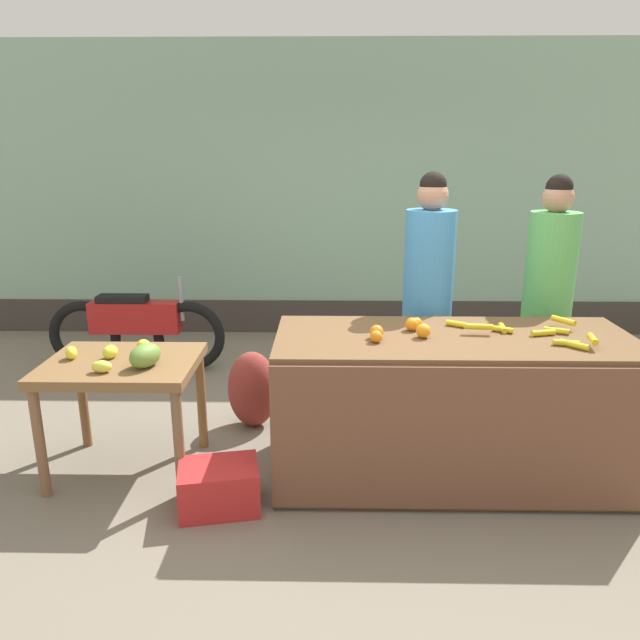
# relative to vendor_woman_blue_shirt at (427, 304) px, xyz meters

# --- Properties ---
(ground_plane) EXTENTS (24.00, 24.00, 0.00)m
(ground_plane) POSITION_rel_vendor_woman_blue_shirt_xyz_m (-0.43, -0.67, -0.92)
(ground_plane) COLOR #756B5B
(market_wall_back) EXTENTS (8.59, 0.23, 3.01)m
(market_wall_back) POSITION_rel_vendor_woman_blue_shirt_xyz_m (-0.43, 2.39, 0.56)
(market_wall_back) COLOR #8CB299
(market_wall_back) RESTS_ON ground
(fruit_stall_counter) EXTENTS (2.11, 0.87, 0.90)m
(fruit_stall_counter) POSITION_rel_vendor_woman_blue_shirt_xyz_m (0.06, -0.69, -0.47)
(fruit_stall_counter) COLOR brown
(fruit_stall_counter) RESTS_ON ground
(side_table_wooden) EXTENTS (0.90, 0.71, 0.73)m
(side_table_wooden) POSITION_rel_vendor_woman_blue_shirt_xyz_m (-1.93, -0.67, -0.29)
(side_table_wooden) COLOR brown
(side_table_wooden) RESTS_ON ground
(banana_bunch_pile) EXTENTS (0.77, 0.52, 0.07)m
(banana_bunch_pile) POSITION_rel_vendor_woman_blue_shirt_xyz_m (0.52, -0.67, 0.01)
(banana_bunch_pile) COLOR gold
(banana_bunch_pile) RESTS_ON fruit_stall_counter
(orange_pile) EXTENTS (0.36, 0.33, 0.08)m
(orange_pile) POSITION_rel_vendor_woman_blue_shirt_xyz_m (-0.24, -0.67, 0.02)
(orange_pile) COLOR orange
(orange_pile) RESTS_ON fruit_stall_counter
(mango_papaya_pile) EXTENTS (0.65, 0.47, 0.14)m
(mango_papaya_pile) POSITION_rel_vendor_woman_blue_shirt_xyz_m (-1.83, -0.74, -0.13)
(mango_papaya_pile) COLOR yellow
(mango_papaya_pile) RESTS_ON side_table_wooden
(vendor_woman_blue_shirt) EXTENTS (0.34, 0.34, 1.82)m
(vendor_woman_blue_shirt) POSITION_rel_vendor_woman_blue_shirt_xyz_m (0.00, 0.00, 0.00)
(vendor_woman_blue_shirt) COLOR #33333D
(vendor_woman_blue_shirt) RESTS_ON ground
(vendor_woman_green_shirt) EXTENTS (0.34, 0.34, 1.80)m
(vendor_woman_green_shirt) POSITION_rel_vendor_woman_blue_shirt_xyz_m (0.86, 0.09, -0.01)
(vendor_woman_green_shirt) COLOR #33333D
(vendor_woman_green_shirt) RESTS_ON ground
(parked_motorcycle) EXTENTS (1.60, 0.18, 0.88)m
(parked_motorcycle) POSITION_rel_vendor_woman_blue_shirt_xyz_m (-2.43, 1.08, -0.52)
(parked_motorcycle) COLOR black
(parked_motorcycle) RESTS_ON ground
(produce_crate) EXTENTS (0.49, 0.40, 0.26)m
(produce_crate) POSITION_rel_vendor_woman_blue_shirt_xyz_m (-1.29, -1.08, -0.79)
(produce_crate) COLOR red
(produce_crate) RESTS_ON ground
(produce_sack) EXTENTS (0.38, 0.32, 0.57)m
(produce_sack) POSITION_rel_vendor_woman_blue_shirt_xyz_m (-1.23, -0.04, -0.63)
(produce_sack) COLOR maroon
(produce_sack) RESTS_ON ground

